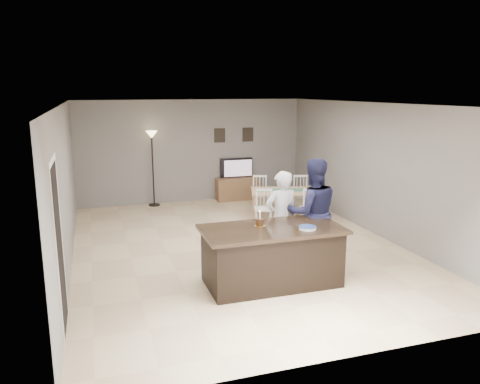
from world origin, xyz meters
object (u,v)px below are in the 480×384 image
object	(u,v)px
kitchen_island	(272,256)
birthday_cake	(260,222)
tv_console	(238,189)
floor_lamp	(152,148)
woman	(281,218)
plate_stack	(307,228)
man	(313,213)
dining_table	(283,195)
television	(237,168)

from	to	relation	value
kitchen_island	birthday_cake	world-z (taller)	birthday_cake
kitchen_island	tv_console	size ratio (longest dim) A/B	1.79
kitchen_island	floor_lamp	size ratio (longest dim) A/B	1.11
kitchen_island	woman	size ratio (longest dim) A/B	1.32
tv_console	plate_stack	distance (m)	5.87
tv_console	man	world-z (taller)	man
plate_stack	dining_table	size ratio (longest dim) A/B	0.14
man	dining_table	world-z (taller)	man
floor_lamp	man	bearing A→B (deg)	-68.06
man	floor_lamp	size ratio (longest dim) A/B	0.96
woman	birthday_cake	xyz separation A→B (m)	(-0.60, -0.58, 0.14)
birthday_cake	woman	bearing A→B (deg)	44.10
tv_console	kitchen_island	bearing A→B (deg)	-102.16
television	dining_table	bearing A→B (deg)	100.20
plate_stack	dining_table	world-z (taller)	plate_stack
tv_console	man	size ratio (longest dim) A/B	0.65
tv_console	woman	bearing A→B (deg)	-98.72
woman	plate_stack	bearing A→B (deg)	88.41
birthday_cake	dining_table	world-z (taller)	birthday_cake
woman	man	size ratio (longest dim) A/B	0.88
floor_lamp	dining_table	bearing A→B (deg)	-39.60
tv_console	dining_table	xyz separation A→B (m)	(0.41, -2.21, 0.27)
woman	television	bearing A→B (deg)	-101.46
television	plate_stack	size ratio (longest dim) A/B	3.40
kitchen_island	plate_stack	bearing A→B (deg)	-25.16
television	floor_lamp	world-z (taller)	floor_lamp
television	man	distance (m)	5.10
kitchen_island	tv_console	world-z (taller)	kitchen_island
television	dining_table	distance (m)	2.33
dining_table	woman	bearing A→B (deg)	-96.99
plate_stack	television	bearing A→B (deg)	83.01
man	kitchen_island	bearing A→B (deg)	40.24
man	birthday_cake	world-z (taller)	man
dining_table	television	bearing A→B (deg)	116.87
birthday_cake	dining_table	distance (m)	3.68
television	floor_lamp	distance (m)	2.37
woman	birthday_cake	distance (m)	0.85
plate_stack	man	bearing A→B (deg)	58.81
kitchen_island	tv_console	xyz separation A→B (m)	(1.20, 5.57, -0.15)
tv_console	birthday_cake	world-z (taller)	birthday_cake
man	plate_stack	size ratio (longest dim) A/B	6.88
woman	plate_stack	world-z (taller)	woman
birthday_cake	floor_lamp	distance (m)	5.54
man	plate_stack	xyz separation A→B (m)	(-0.47, -0.78, -0.00)
birthday_cake	plate_stack	world-z (taller)	birthday_cake
man	birthday_cake	distance (m)	1.16
kitchen_island	floor_lamp	world-z (taller)	floor_lamp
television	plate_stack	bearing A→B (deg)	83.01
man	tv_console	bearing A→B (deg)	-82.68
kitchen_island	man	world-z (taller)	man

